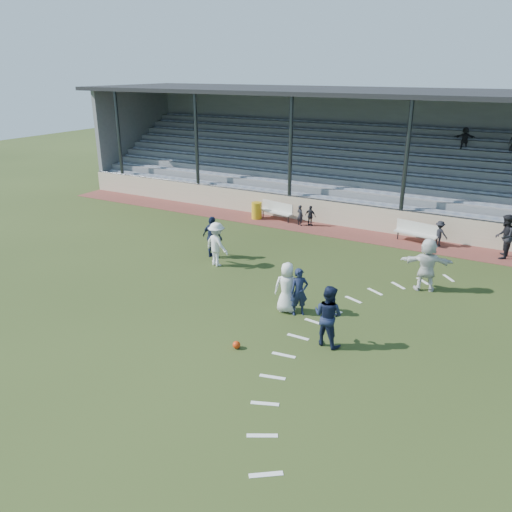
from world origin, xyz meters
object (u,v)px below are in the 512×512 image
Objects in this scene: bench_left at (277,209)px; official at (504,237)px; football at (236,345)px; player_white_lead at (287,287)px; trash_bin at (257,210)px; bench_right at (416,231)px; player_navy_lead at (299,292)px.

bench_left is 1.07× the size of official.
football is 0.13× the size of player_white_lead.
bench_right is at bearing 1.17° from trash_bin.
football is at bearing 66.44° from player_white_lead.
player_white_lead is (-2.24, -9.31, 0.28)m from bench_right.
trash_bin is 13.41m from football.
player_white_lead reaches higher than bench_left.
bench_right reaches higher than trash_bin.
bench_right reaches higher than football.
player_navy_lead is at bearing -54.02° from trash_bin.
football is at bearing -91.04° from bench_right.
official is (5.47, 9.02, 0.17)m from player_navy_lead.
trash_bin is at bearing -74.61° from player_white_lead.
trash_bin is (-8.43, -0.17, -0.12)m from bench_right.
player_navy_lead is 0.85× the size of official.
official is at bearing 20.47° from player_navy_lead.
football is 0.14× the size of player_navy_lead.
player_white_lead is 0.91× the size of official.
bench_left is 1.26× the size of player_navy_lead.
player_navy_lead is at bearing 76.43° from football.
trash_bin is at bearing 116.36° from football.
trash_bin is 12.13m from official.
bench_left is 8.93× the size of football.
bench_left is 7.41m from bench_right.
player_navy_lead is at bearing -48.72° from bench_left.
bench_right is at bearing -122.25° from player_white_lead.
player_white_lead reaches higher than football.
player_white_lead is 10.79m from official.
football is at bearing -23.66° from official.
official is at bearing 8.18° from bench_left.
player_white_lead is at bearing -93.04° from bench_right.
official reaches higher than bench_left.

